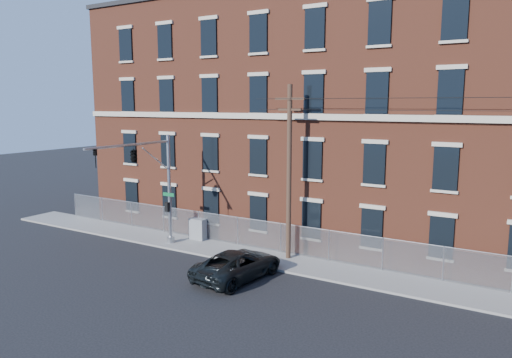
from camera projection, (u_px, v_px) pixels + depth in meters
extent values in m
plane|color=black|center=(203.00, 284.00, 24.29)|extent=(140.00, 140.00, 0.00)
cube|color=gray|center=(472.00, 297.00, 22.47)|extent=(65.00, 3.00, 0.12)
cube|color=brown|center=(500.00, 121.00, 28.88)|extent=(55.00, 14.00, 16.00)
cube|color=#B4AA96|center=(489.00, 119.00, 22.82)|extent=(55.00, 0.18, 0.35)
cube|color=black|center=(132.00, 196.00, 35.82)|extent=(1.20, 0.10, 2.20)
cube|color=black|center=(130.00, 148.00, 35.26)|extent=(1.20, 0.10, 2.20)
cube|color=black|center=(128.00, 96.00, 34.67)|extent=(1.20, 0.10, 2.20)
cube|color=black|center=(126.00, 45.00, 34.12)|extent=(1.20, 0.10, 2.20)
cube|color=black|center=(169.00, 201.00, 33.97)|extent=(1.20, 0.10, 2.20)
cube|color=black|center=(168.00, 151.00, 33.41)|extent=(1.20, 0.10, 2.20)
cube|color=black|center=(166.00, 96.00, 32.82)|extent=(1.20, 0.10, 2.20)
cube|color=black|center=(165.00, 42.00, 32.26)|extent=(1.20, 0.10, 2.20)
cube|color=black|center=(211.00, 207.00, 32.12)|extent=(1.20, 0.10, 2.20)
cube|color=black|center=(210.00, 153.00, 31.56)|extent=(1.20, 0.10, 2.20)
cube|color=black|center=(210.00, 95.00, 30.97)|extent=(1.20, 0.10, 2.20)
cube|color=black|center=(209.00, 38.00, 30.41)|extent=(1.20, 0.10, 2.20)
cube|color=black|center=(258.00, 213.00, 30.27)|extent=(1.20, 0.10, 2.20)
cube|color=black|center=(258.00, 157.00, 29.71)|extent=(1.20, 0.10, 2.20)
cube|color=black|center=(258.00, 95.00, 29.12)|extent=(1.20, 0.10, 2.20)
cube|color=black|center=(258.00, 33.00, 28.56)|extent=(1.20, 0.10, 2.20)
cube|color=black|center=(311.00, 220.00, 28.41)|extent=(1.20, 0.10, 2.20)
cube|color=black|center=(312.00, 160.00, 27.86)|extent=(1.20, 0.10, 2.20)
cube|color=black|center=(314.00, 94.00, 27.27)|extent=(1.20, 0.10, 2.20)
cube|color=black|center=(315.00, 29.00, 26.71)|extent=(1.20, 0.10, 2.20)
cube|color=black|center=(372.00, 228.00, 26.56)|extent=(1.20, 0.10, 2.20)
cube|color=black|center=(374.00, 164.00, 26.00)|extent=(1.20, 0.10, 2.20)
cube|color=black|center=(377.00, 93.00, 25.42)|extent=(1.20, 0.10, 2.20)
cube|color=black|center=(380.00, 23.00, 24.86)|extent=(1.20, 0.10, 2.20)
cube|color=black|center=(441.00, 237.00, 24.71)|extent=(1.20, 0.10, 2.20)
cube|color=black|center=(446.00, 169.00, 24.15)|extent=(1.20, 0.10, 2.20)
cube|color=black|center=(450.00, 92.00, 23.56)|extent=(1.20, 0.10, 2.20)
cube|color=black|center=(455.00, 16.00, 23.01)|extent=(1.20, 0.10, 2.20)
cube|color=#A5A8AD|center=(477.00, 269.00, 23.42)|extent=(59.00, 0.02, 1.80)
cylinder|color=#9EA0A5|center=(478.00, 251.00, 23.28)|extent=(59.00, 0.04, 0.04)
cylinder|color=#9EA0A5|center=(75.00, 205.00, 38.32)|extent=(0.06, 0.06, 1.85)
cylinder|color=#9EA0A5|center=(102.00, 209.00, 36.75)|extent=(0.06, 0.06, 1.85)
cylinder|color=#9EA0A5|center=(132.00, 214.00, 35.19)|extent=(0.06, 0.06, 1.85)
cylinder|color=#9EA0A5|center=(164.00, 219.00, 33.62)|extent=(0.06, 0.06, 1.85)
cylinder|color=#9EA0A5|center=(199.00, 225.00, 32.05)|extent=(0.06, 0.06, 1.85)
cylinder|color=#9EA0A5|center=(238.00, 231.00, 30.48)|extent=(0.06, 0.06, 1.85)
cylinder|color=#9EA0A5|center=(281.00, 238.00, 28.91)|extent=(0.06, 0.06, 1.85)
cylinder|color=#9EA0A5|center=(329.00, 245.00, 27.34)|extent=(0.06, 0.06, 1.85)
cylinder|color=#9EA0A5|center=(383.00, 254.00, 25.78)|extent=(0.06, 0.06, 1.85)
cylinder|color=#9EA0A5|center=(443.00, 264.00, 24.21)|extent=(0.06, 0.06, 1.85)
cylinder|color=#9EA0A5|center=(169.00, 189.00, 30.58)|extent=(0.22, 0.22, 7.00)
cylinder|color=#9EA0A5|center=(171.00, 239.00, 31.09)|extent=(0.50, 0.50, 0.40)
cylinder|color=#9EA0A5|center=(130.00, 145.00, 27.34)|extent=(0.14, 6.50, 0.14)
cylinder|color=#9EA0A5|center=(155.00, 159.00, 29.24)|extent=(0.08, 2.18, 1.56)
cube|color=#0C592D|center=(169.00, 195.00, 30.48)|extent=(0.90, 0.03, 0.22)
cube|color=black|center=(167.00, 207.00, 30.54)|extent=(0.25, 0.25, 0.60)
imported|color=black|center=(95.00, 159.00, 25.26)|extent=(0.16, 0.20, 1.00)
imported|color=black|center=(134.00, 154.00, 27.64)|extent=(0.53, 2.48, 1.00)
cylinder|color=#3F2A1F|center=(289.00, 173.00, 27.24)|extent=(0.28, 0.28, 10.00)
cube|color=#3F2A1F|center=(290.00, 99.00, 26.59)|extent=(1.80, 0.12, 0.12)
cube|color=#3F2A1F|center=(290.00, 110.00, 26.69)|extent=(1.40, 0.12, 0.12)
imported|color=black|center=(238.00, 264.00, 24.92)|extent=(3.12, 5.65, 1.50)
cube|color=slate|center=(198.00, 229.00, 31.75)|extent=(1.12, 0.57, 1.40)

